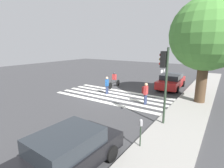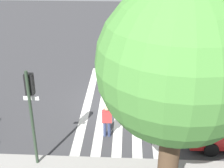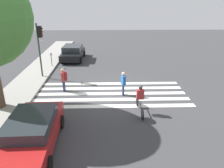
{
  "view_description": "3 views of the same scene",
  "coord_description": "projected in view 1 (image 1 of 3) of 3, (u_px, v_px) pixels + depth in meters",
  "views": [
    {
      "loc": [
        12.31,
        8.04,
        4.4
      ],
      "look_at": [
        -0.14,
        -0.19,
        1.01
      ],
      "focal_mm": 28.0,
      "sensor_mm": 36.0,
      "label": 1
    },
    {
      "loc": [
        -0.36,
        15.55,
        8.68
      ],
      "look_at": [
        0.41,
        0.51,
        1.44
      ],
      "focal_mm": 50.0,
      "sensor_mm": 36.0,
      "label": 2
    },
    {
      "loc": [
        -13.41,
        0.31,
        6.09
      ],
      "look_at": [
        -0.92,
        -0.02,
        1.07
      ],
      "focal_mm": 35.0,
      "sensor_mm": 36.0,
      "label": 3
    }
  ],
  "objects": [
    {
      "name": "pedestrian_adult_yellow_jacket",
      "position": [
        107.0,
        84.0,
        15.7
      ],
      "size": [
        0.48,
        0.31,
        1.59
      ],
      "rotation": [
        0.0,
        0.0,
        0.29
      ],
      "color": "navy",
      "rests_on": "ground_plane"
    },
    {
      "name": "street_tree",
      "position": [
        207.0,
        35.0,
        12.21
      ],
      "size": [
        5.13,
        5.13,
        7.66
      ],
      "color": "#4C3826",
      "rests_on": "ground_plane"
    },
    {
      "name": "car_parked_far_curb",
      "position": [
        67.0,
        152.0,
        6.07
      ],
      "size": [
        4.38,
        2.22,
        1.46
      ],
      "rotation": [
        0.0,
        0.0,
        -0.04
      ],
      "color": "black",
      "rests_on": "ground_plane"
    },
    {
      "name": "crosswalk_stripes",
      "position": [
        113.0,
        96.0,
        15.31
      ],
      "size": [
        4.08,
        10.0,
        0.01
      ],
      "color": "silver",
      "rests_on": "ground_plane"
    },
    {
      "name": "cyclist_far_lane",
      "position": [
        114.0,
        79.0,
        18.05
      ],
      "size": [
        2.26,
        0.41,
        1.63
      ],
      "rotation": [
        0.0,
        0.0,
        0.04
      ],
      "color": "black",
      "rests_on": "ground_plane"
    },
    {
      "name": "parking_meter",
      "position": [
        141.0,
        127.0,
        7.31
      ],
      "size": [
        0.15,
        0.15,
        1.38
      ],
      "color": "#283828",
      "rests_on": "ground_plane"
    },
    {
      "name": "sidewalk_curb",
      "position": [
        189.0,
        109.0,
        11.94
      ],
      "size": [
        36.0,
        2.5,
        0.14
      ],
      "color": "gray",
      "rests_on": "ground_plane"
    },
    {
      "name": "ground_plane",
      "position": [
        113.0,
        96.0,
        15.31
      ],
      "size": [
        60.0,
        60.0,
        0.0
      ],
      "primitive_type": "plane",
      "color": "#38383A"
    },
    {
      "name": "car_parked_silver_sedan",
      "position": [
        171.0,
        81.0,
        17.77
      ],
      "size": [
        4.84,
        2.21,
        1.47
      ],
      "rotation": [
        0.0,
        0.0,
        0.03
      ],
      "color": "maroon",
      "rests_on": "ground_plane"
    },
    {
      "name": "pedestrian_child_with_backpack",
      "position": [
        145.0,
        92.0,
        12.97
      ],
      "size": [
        0.47,
        0.39,
        1.64
      ],
      "rotation": [
        0.0,
        0.0,
        0.05
      ],
      "color": "navy",
      "rests_on": "ground_plane"
    },
    {
      "name": "traffic_light",
      "position": [
        164.0,
        72.0,
        9.14
      ],
      "size": [
        0.6,
        0.5,
        4.27
      ],
      "color": "#283828",
      "rests_on": "ground_plane"
    }
  ]
}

